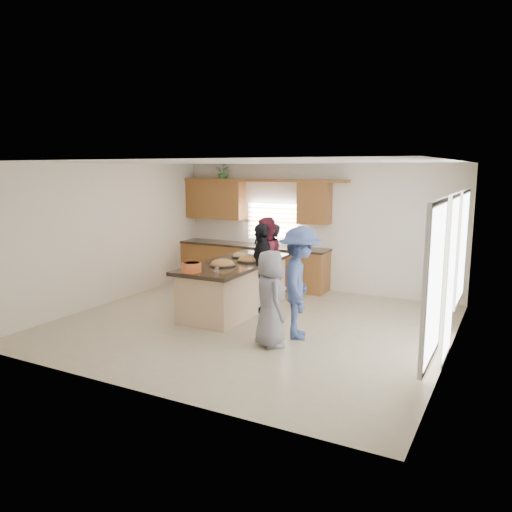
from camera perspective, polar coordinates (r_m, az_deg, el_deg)
The scene contains 18 objects.
floor at distance 8.84m, azimuth -0.58°, elevation -7.79°, with size 6.50×6.50×0.00m, color #C1B190.
room_shell at distance 8.45m, azimuth -0.61°, elevation 4.58°, with size 6.52×6.02×2.81m.
back_cabinetry at distance 11.65m, azimuth -0.54°, elevation 1.17°, with size 4.08×0.66×2.46m.
right_wall_glazing at distance 7.43m, azimuth 21.27°, elevation -1.21°, with size 0.06×4.00×2.25m.
island at distance 9.55m, azimuth -2.46°, elevation -3.62°, with size 1.18×2.71×0.95m.
platter_front at distance 9.08m, azimuth -3.86°, elevation -0.96°, with size 0.48×0.48×0.20m.
platter_mid at distance 9.48m, azimuth -0.82°, elevation -0.47°, with size 0.45×0.45×0.18m.
platter_back at distance 9.95m, azimuth -1.88°, elevation 0.02°, with size 0.33×0.33×0.13m.
salad_bowl at distance 8.57m, azimuth -7.41°, elevation -1.24°, with size 0.34×0.34×0.17m.
clear_cup at distance 8.54m, azimuth -4.48°, elevation -1.56°, with size 0.07×0.07×0.09m, color white.
plate_stack at distance 10.10m, azimuth -0.41°, elevation 0.16°, with size 0.21×0.21×0.05m, color #BD8CCC.
flower_vase at distance 10.49m, azimuth 0.93°, elevation 1.68°, with size 0.14×0.14×0.42m.
potted_plant at distance 11.99m, azimuth -3.70°, elevation 9.54°, with size 0.37×0.32×0.42m, color #3A7D32.
woman_left_back at distance 10.36m, azimuth 1.81°, elevation -0.64°, with size 0.57×0.38×1.57m, color black.
woman_left_mid at distance 10.05m, azimuth 1.06°, elevation -0.49°, with size 0.85×0.66×1.74m, color maroon.
woman_left_front at distance 9.45m, azimuth 0.61°, elevation -1.32°, with size 0.99×0.41×1.69m, color black.
woman_right_back at distance 7.97m, azimuth 5.04°, elevation -3.06°, with size 1.17×0.67×1.81m, color #3D5086.
woman_right_front at distance 7.61m, azimuth 1.61°, elevation -4.89°, with size 0.73×0.47×1.49m, color slate.
Camera 1 is at (4.01, -7.40, 2.70)m, focal length 35.00 mm.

